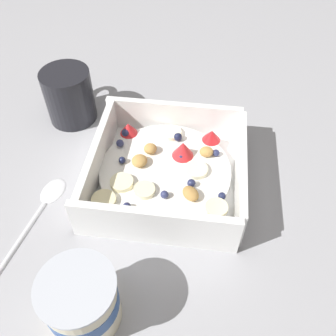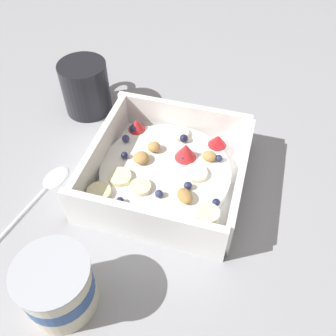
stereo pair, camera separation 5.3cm
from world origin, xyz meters
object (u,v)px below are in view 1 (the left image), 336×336
at_px(fruit_bowl, 168,172).
at_px(yogurt_cup, 81,301).
at_px(coffee_mug, 69,95).
at_px(spoon, 43,203).

bearing_deg(fruit_bowl, yogurt_cup, 72.56).
xyz_separation_m(yogurt_cup, coffee_mug, (0.12, -0.33, 0.01)).
distance_m(fruit_bowl, spoon, 0.18).
bearing_deg(fruit_bowl, spoon, 21.75).
distance_m(fruit_bowl, coffee_mug, 0.22).
xyz_separation_m(spoon, coffee_mug, (0.01, -0.19, 0.04)).
height_order(fruit_bowl, yogurt_cup, yogurt_cup).
relative_size(spoon, yogurt_cup, 2.09).
bearing_deg(yogurt_cup, spoon, -53.76).
relative_size(fruit_bowl, coffee_mug, 1.95).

